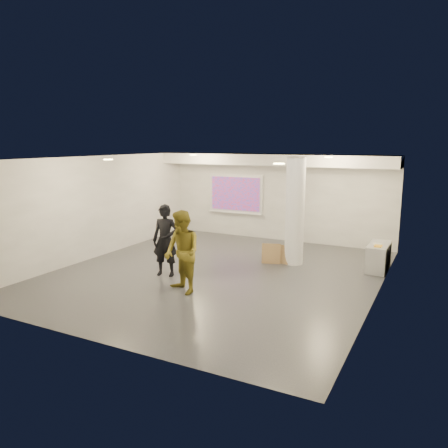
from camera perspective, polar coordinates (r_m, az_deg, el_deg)
The scene contains 20 objects.
floor at distance 11.57m, azimuth -0.91°, elevation -6.42°, with size 8.00×9.00×0.01m, color #35363C.
ceiling at distance 11.06m, azimuth -0.96°, elevation 8.59°, with size 8.00×9.00×0.01m, color silver.
wall_back at distance 15.29m, azimuth 7.04°, elevation 3.47°, with size 8.00×0.01×3.00m, color silver.
wall_front at distance 7.64m, azimuth -17.06°, elevation -4.27°, with size 8.00×0.01×3.00m, color silver.
wall_left at distance 13.54m, azimuth -16.05°, elevation 2.20°, with size 0.01×9.00×3.00m, color silver.
wall_right at distance 10.01m, azimuth 19.72°, elevation -0.92°, with size 0.01×9.00×3.00m, color silver.
soffit_band at distance 14.67m, azimuth 6.40°, elevation 8.36°, with size 8.00×1.10×0.36m, color white.
downlight_nw at distance 14.32m, azimuth -4.06°, elevation 8.98°, with size 0.22×0.22×0.02m, color #FAEF88.
downlight_ne at distance 12.62m, azimuth 13.51°, elevation 8.48°, with size 0.22×0.22×0.02m, color #FAEF88.
downlight_sw at distance 11.09m, azimuth -14.90°, elevation 8.14°, with size 0.22×0.22×0.02m, color #FAEF88.
downlight_se at distance 8.79m, azimuth 7.20°, elevation 7.82°, with size 0.22×0.22×0.02m, color #FAEF88.
column at distance 12.28m, azimuth 9.25°, elevation 1.64°, with size 0.52×0.52×3.00m, color white.
projection_screen at distance 15.86m, azimuth 1.54°, elevation 3.91°, with size 2.10×0.13×1.42m.
credenza at distance 12.48m, azimuth 19.51°, elevation -4.08°, with size 0.51×1.22×0.71m, color #979A9C.
papers_stack at distance 12.33m, azimuth 19.42°, elevation -2.51°, with size 0.23×0.29×0.02m, color silver.
postit_pad at distance 12.11m, azimuth 19.49°, elevation -2.73°, with size 0.19×0.26×0.03m, color yellow.
cardboard_back at distance 12.44m, azimuth 6.18°, elevation -3.87°, with size 0.53×0.05×0.58m, color olive.
cardboard_front at distance 12.51m, azimuth 7.57°, elevation -3.94°, with size 0.48×0.05×0.53m, color olive.
woman at distance 11.26m, azimuth -7.66°, elevation -2.14°, with size 0.67×0.44×1.85m, color black.
man at distance 9.91m, azimuth -5.49°, elevation -3.70°, with size 0.92×0.72×1.90m, color olive.
Camera 1 is at (5.20, -9.75, 3.42)m, focal length 35.00 mm.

